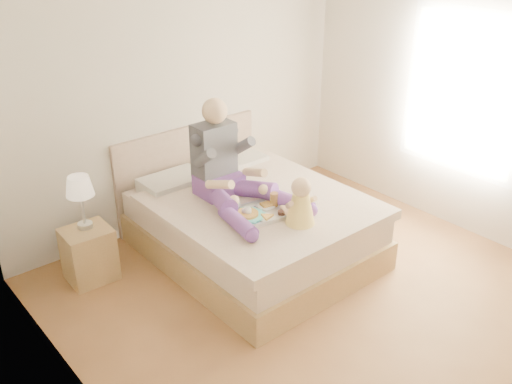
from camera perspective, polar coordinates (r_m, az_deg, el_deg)
room at (r=4.29m, az=9.06°, el=5.97°), size 4.02×4.22×2.71m
bed at (r=5.44m, az=-0.86°, el=-2.98°), size 1.70×2.18×1.00m
nightstand at (r=5.28m, az=-16.35°, el=-6.00°), size 0.42×0.38×0.50m
lamp at (r=5.04m, az=-17.22°, el=0.28°), size 0.24×0.24×0.49m
adult at (r=5.12m, az=-2.85°, el=2.14°), size 0.79×1.11×0.94m
tray at (r=4.93m, az=0.14°, el=-1.96°), size 0.56×0.47×0.14m
baby at (r=4.76m, az=4.42°, el=-1.25°), size 0.28×0.38×0.42m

